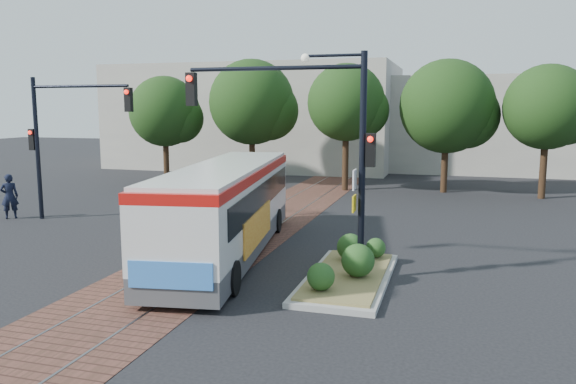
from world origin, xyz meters
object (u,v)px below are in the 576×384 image
object	(u,v)px
officer	(9,196)
parked_car	(217,182)
signal_pole_left	(59,129)
city_bus	(228,205)
signal_pole_main	(318,129)
traffic_island	(350,268)

from	to	relation	value
officer	parked_car	bearing A→B (deg)	-160.64
signal_pole_left	officer	bearing A→B (deg)	-170.94
city_bus	signal_pole_main	world-z (taller)	signal_pole_main
traffic_island	signal_pole_left	bearing A→B (deg)	159.64
traffic_island	parked_car	bearing A→B (deg)	125.73
city_bus	traffic_island	bearing A→B (deg)	-29.61
signal_pole_main	parked_car	distance (m)	17.14
officer	traffic_island	bearing A→B (deg)	122.81
parked_car	signal_pole_main	bearing A→B (deg)	-161.93
city_bus	parked_car	world-z (taller)	city_bus
signal_pole_left	officer	size ratio (longest dim) A/B	3.09
traffic_island	city_bus	bearing A→B (deg)	159.22
parked_car	signal_pole_left	bearing A→B (deg)	146.57
traffic_island	signal_pole_main	distance (m)	3.95
city_bus	signal_pole_left	world-z (taller)	signal_pole_left
traffic_island	officer	world-z (taller)	officer
signal_pole_left	parked_car	xyz separation A→B (m)	(3.04, 9.21, -3.30)
city_bus	signal_pole_main	bearing A→B (deg)	-33.60
traffic_island	signal_pole_main	world-z (taller)	signal_pole_main
traffic_island	signal_pole_main	size ratio (longest dim) A/B	0.87
signal_pole_main	officer	bearing A→B (deg)	163.20
officer	parked_car	distance (m)	11.05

